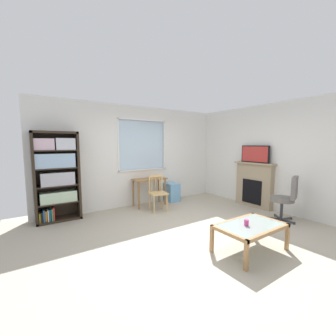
{
  "coord_description": "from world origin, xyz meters",
  "views": [
    {
      "loc": [
        -2.61,
        -3.16,
        1.68
      ],
      "look_at": [
        -0.17,
        0.45,
        1.19
      ],
      "focal_mm": 23.16,
      "sensor_mm": 36.0,
      "label": 1
    }
  ],
  "objects_px": {
    "wooden_chair": "(158,193)",
    "sippy_cup": "(246,223)",
    "office_chair": "(287,196)",
    "bookshelf": "(56,173)",
    "desk_under_window": "(149,183)",
    "tv": "(255,154)",
    "coffee_table": "(250,228)",
    "plastic_drawer_unit": "(172,192)",
    "fireplace": "(254,185)"
  },
  "relations": [
    {
      "from": "bookshelf",
      "to": "desk_under_window",
      "type": "distance_m",
      "value": 2.28
    },
    {
      "from": "plastic_drawer_unit",
      "to": "office_chair",
      "type": "relative_size",
      "value": 0.54
    },
    {
      "from": "office_chair",
      "to": "desk_under_window",
      "type": "bearing_deg",
      "value": 124.14
    },
    {
      "from": "desk_under_window",
      "to": "coffee_table",
      "type": "height_order",
      "value": "desk_under_window"
    },
    {
      "from": "plastic_drawer_unit",
      "to": "bookshelf",
      "type": "bearing_deg",
      "value": 178.93
    },
    {
      "from": "fireplace",
      "to": "office_chair",
      "type": "xyz_separation_m",
      "value": [
        -0.43,
        -1.09,
        -0.04
      ]
    },
    {
      "from": "coffee_table",
      "to": "plastic_drawer_unit",
      "type": "bearing_deg",
      "value": 77.42
    },
    {
      "from": "fireplace",
      "to": "sippy_cup",
      "type": "xyz_separation_m",
      "value": [
        -2.29,
        -1.45,
        -0.12
      ]
    },
    {
      "from": "tv",
      "to": "sippy_cup",
      "type": "distance_m",
      "value": 2.86
    },
    {
      "from": "bookshelf",
      "to": "wooden_chair",
      "type": "bearing_deg",
      "value": -15.88
    },
    {
      "from": "tv",
      "to": "coffee_table",
      "type": "distance_m",
      "value": 2.83
    },
    {
      "from": "desk_under_window",
      "to": "fireplace",
      "type": "distance_m",
      "value": 2.81
    },
    {
      "from": "office_chair",
      "to": "plastic_drawer_unit",
      "type": "bearing_deg",
      "value": 111.14
    },
    {
      "from": "desk_under_window",
      "to": "sippy_cup",
      "type": "relative_size",
      "value": 10.08
    },
    {
      "from": "plastic_drawer_unit",
      "to": "tv",
      "type": "relative_size",
      "value": 0.67
    },
    {
      "from": "desk_under_window",
      "to": "plastic_drawer_unit",
      "type": "height_order",
      "value": "desk_under_window"
    },
    {
      "from": "desk_under_window",
      "to": "office_chair",
      "type": "height_order",
      "value": "office_chair"
    },
    {
      "from": "desk_under_window",
      "to": "office_chair",
      "type": "bearing_deg",
      "value": -55.86
    },
    {
      "from": "desk_under_window",
      "to": "coffee_table",
      "type": "relative_size",
      "value": 0.84
    },
    {
      "from": "tv",
      "to": "bookshelf",
      "type": "bearing_deg",
      "value": 158.74
    },
    {
      "from": "bookshelf",
      "to": "plastic_drawer_unit",
      "type": "relative_size",
      "value": 3.63
    },
    {
      "from": "bookshelf",
      "to": "fireplace",
      "type": "relative_size",
      "value": 1.64
    },
    {
      "from": "bookshelf",
      "to": "plastic_drawer_unit",
      "type": "height_order",
      "value": "bookshelf"
    },
    {
      "from": "bookshelf",
      "to": "wooden_chair",
      "type": "relative_size",
      "value": 2.16
    },
    {
      "from": "office_chair",
      "to": "sippy_cup",
      "type": "xyz_separation_m",
      "value": [
        -1.87,
        -0.36,
        -0.08
      ]
    },
    {
      "from": "office_chair",
      "to": "coffee_table",
      "type": "relative_size",
      "value": 0.92
    },
    {
      "from": "plastic_drawer_unit",
      "to": "coffee_table",
      "type": "xyz_separation_m",
      "value": [
        -0.7,
        -3.15,
        0.1
      ]
    },
    {
      "from": "bookshelf",
      "to": "office_chair",
      "type": "relative_size",
      "value": 1.94
    },
    {
      "from": "desk_under_window",
      "to": "wooden_chair",
      "type": "height_order",
      "value": "wooden_chair"
    },
    {
      "from": "bookshelf",
      "to": "desk_under_window",
      "type": "bearing_deg",
      "value": -2.72
    },
    {
      "from": "wooden_chair",
      "to": "bookshelf",
      "type": "bearing_deg",
      "value": 164.12
    },
    {
      "from": "tv",
      "to": "coffee_table",
      "type": "relative_size",
      "value": 0.74
    },
    {
      "from": "fireplace",
      "to": "wooden_chair",
      "type": "bearing_deg",
      "value": 154.19
    },
    {
      "from": "bookshelf",
      "to": "tv",
      "type": "distance_m",
      "value": 4.84
    },
    {
      "from": "desk_under_window",
      "to": "wooden_chair",
      "type": "distance_m",
      "value": 0.54
    },
    {
      "from": "bookshelf",
      "to": "office_chair",
      "type": "xyz_separation_m",
      "value": [
        4.09,
        -2.84,
        -0.49
      ]
    },
    {
      "from": "plastic_drawer_unit",
      "to": "office_chair",
      "type": "bearing_deg",
      "value": -68.86
    },
    {
      "from": "wooden_chair",
      "to": "tv",
      "type": "distance_m",
      "value": 2.75
    },
    {
      "from": "bookshelf",
      "to": "sippy_cup",
      "type": "distance_m",
      "value": 3.93
    },
    {
      "from": "bookshelf",
      "to": "coffee_table",
      "type": "bearing_deg",
      "value": -54.26
    },
    {
      "from": "plastic_drawer_unit",
      "to": "sippy_cup",
      "type": "height_order",
      "value": "plastic_drawer_unit"
    },
    {
      "from": "desk_under_window",
      "to": "tv",
      "type": "bearing_deg",
      "value": -35.99
    },
    {
      "from": "wooden_chair",
      "to": "sippy_cup",
      "type": "distance_m",
      "value": 2.58
    },
    {
      "from": "plastic_drawer_unit",
      "to": "fireplace",
      "type": "height_order",
      "value": "fireplace"
    },
    {
      "from": "fireplace",
      "to": "desk_under_window",
      "type": "bearing_deg",
      "value": 144.22
    },
    {
      "from": "fireplace",
      "to": "bookshelf",
      "type": "bearing_deg",
      "value": 158.82
    },
    {
      "from": "plastic_drawer_unit",
      "to": "fireplace",
      "type": "xyz_separation_m",
      "value": [
        1.5,
        -1.69,
        0.33
      ]
    },
    {
      "from": "wooden_chair",
      "to": "office_chair",
      "type": "xyz_separation_m",
      "value": [
        1.91,
        -2.22,
        0.09
      ]
    },
    {
      "from": "tv",
      "to": "sippy_cup",
      "type": "xyz_separation_m",
      "value": [
        -2.28,
        -1.45,
        -0.94
      ]
    },
    {
      "from": "desk_under_window",
      "to": "sippy_cup",
      "type": "xyz_separation_m",
      "value": [
        -0.01,
        -3.09,
        -0.14
      ]
    }
  ]
}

